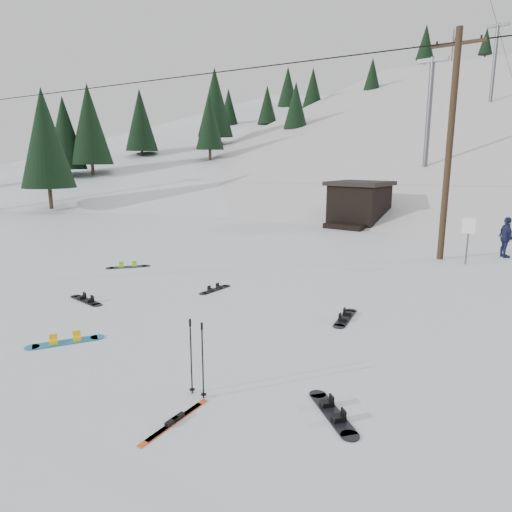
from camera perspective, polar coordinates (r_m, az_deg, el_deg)
The scene contains 17 objects.
ground at distance 9.99m, azimuth -14.46°, elevation -12.62°, with size 200.00×200.00×0.00m, color white.
ridge_left at distance 70.43m, azimuth -1.31°, elevation -0.32°, with size 34.00×85.00×38.00m, color white.
treeline_left at distance 61.55m, azimuth -4.62°, elevation 8.20°, with size 20.00×64.00×10.00m, color black, non-canonical shape.
utility_pole at distance 20.17m, azimuth 23.05°, elevation 12.76°, with size 2.00×0.26×9.00m.
trail_sign at distance 19.70m, azimuth 25.00°, elevation 2.66°, with size 0.50×0.09×1.85m.
lift_hut at distance 29.25m, azimuth 12.72°, elevation 6.39°, with size 3.40×4.10×2.75m.
lift_tower_near at distance 37.40m, azimuth 20.85°, elevation 17.07°, with size 2.20×0.36×8.00m.
lift_tower_mid at distance 57.52m, azimuth 27.69°, elevation 21.03°, with size 2.20×0.36×8.00m.
hero_snowboard at distance 11.41m, azimuth -22.70°, elevation -9.84°, with size 0.95×1.54×0.12m.
hero_skis at distance 7.82m, azimuth -10.12°, elevation -19.62°, with size 0.25×1.55×0.08m.
ski_poles at distance 8.19m, azimuth -7.41°, elevation -12.52°, with size 0.38×0.10×1.40m.
board_scatter_a at distance 14.40m, azimuth -20.49°, elevation -5.18°, with size 1.55×0.38×0.11m.
board_scatter_b at distance 14.65m, azimuth -5.15°, elevation -4.17°, with size 0.28×1.37×0.10m.
board_scatter_c at distance 18.28m, azimuth -15.70°, elevation -1.28°, with size 1.12×1.40×0.12m.
board_scatter_d at distance 8.00m, azimuth 9.54°, elevation -18.75°, with size 1.31×1.07×0.11m.
board_scatter_f at distance 12.28m, azimuth 11.09°, elevation -7.57°, with size 0.60×1.59×0.11m.
skier_navy at distance 21.92m, azimuth 28.77°, elevation 2.06°, with size 1.01×0.42×1.72m, color #1C2146.
Camera 1 is at (7.29, -5.46, 4.11)m, focal length 32.00 mm.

